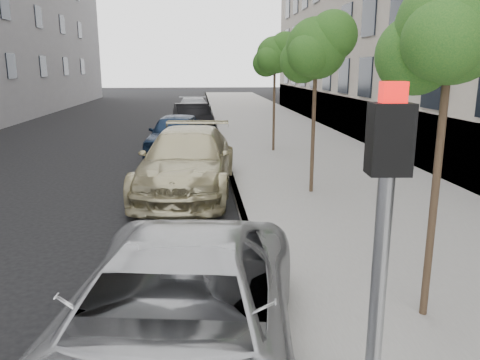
{
  "coord_description": "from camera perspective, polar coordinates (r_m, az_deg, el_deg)",
  "views": [
    {
      "loc": [
        0.19,
        -4.04,
        3.41
      ],
      "look_at": [
        0.9,
        3.86,
        1.5
      ],
      "focal_mm": 35.0,
      "sensor_mm": 36.0,
      "label": 1
    }
  ],
  "objects": [
    {
      "name": "sidewalk",
      "position": [
        28.54,
        3.25,
        6.81
      ],
      "size": [
        6.4,
        72.0,
        0.14
      ],
      "primitive_type": "cube",
      "color": "gray",
      "rests_on": "ground"
    },
    {
      "name": "curb",
      "position": [
        28.26,
        -3.08,
        6.75
      ],
      "size": [
        0.15,
        72.0,
        0.14
      ],
      "primitive_type": "cube",
      "color": "#9E9B93",
      "rests_on": "ground"
    },
    {
      "name": "tree_near",
      "position": [
        6.34,
        24.61,
        16.43
      ],
      "size": [
        1.68,
        1.48,
        4.55
      ],
      "color": "#38281C",
      "rests_on": "sidewalk"
    },
    {
      "name": "tree_mid",
      "position": [
        12.43,
        9.4,
        15.58
      ],
      "size": [
        1.85,
        1.65,
        4.66
      ],
      "color": "#38281C",
      "rests_on": "sidewalk"
    },
    {
      "name": "tree_far",
      "position": [
        18.8,
        4.36,
        14.96
      ],
      "size": [
        1.76,
        1.56,
        4.62
      ],
      "color": "#38281C",
      "rests_on": "sidewalk"
    },
    {
      "name": "signal_pole",
      "position": [
        3.11,
        16.61,
        -11.3
      ],
      "size": [
        0.25,
        0.2,
        3.2
      ],
      "rotation": [
        0.0,
        0.0,
        -0.08
      ],
      "color": "#939699",
      "rests_on": "sidewalk"
    },
    {
      "name": "minivan",
      "position": [
        5.18,
        -7.96,
        -17.15
      ],
      "size": [
        3.35,
        5.9,
        1.55
      ],
      "primitive_type": "imported",
      "rotation": [
        0.0,
        0.0,
        -0.14
      ],
      "color": "#AAACAF",
      "rests_on": "ground"
    },
    {
      "name": "suv",
      "position": [
        13.14,
        -6.42,
        2.33
      ],
      "size": [
        3.08,
        6.25,
        1.75
      ],
      "primitive_type": "imported",
      "rotation": [
        0.0,
        0.0,
        -0.11
      ],
      "color": "tan",
      "rests_on": "ground"
    },
    {
      "name": "sedan_blue",
      "position": [
        19.08,
        -7.83,
        5.61
      ],
      "size": [
        2.54,
        4.99,
        1.63
      ],
      "primitive_type": "imported",
      "rotation": [
        0.0,
        0.0,
        -0.13
      ],
      "color": "#112039",
      "rests_on": "ground"
    },
    {
      "name": "sedan_black",
      "position": [
        24.44,
        -5.79,
        7.35
      ],
      "size": [
        2.27,
        5.01,
        1.59
      ],
      "primitive_type": "imported",
      "rotation": [
        0.0,
        0.0,
        0.12
      ],
      "color": "black",
      "rests_on": "ground"
    },
    {
      "name": "sedan_rear",
      "position": [
        30.11,
        -5.68,
        8.48
      ],
      "size": [
        2.33,
        5.42,
        1.56
      ],
      "primitive_type": "imported",
      "rotation": [
        0.0,
        0.0,
        0.03
      ],
      "color": "#93959A",
      "rests_on": "ground"
    }
  ]
}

